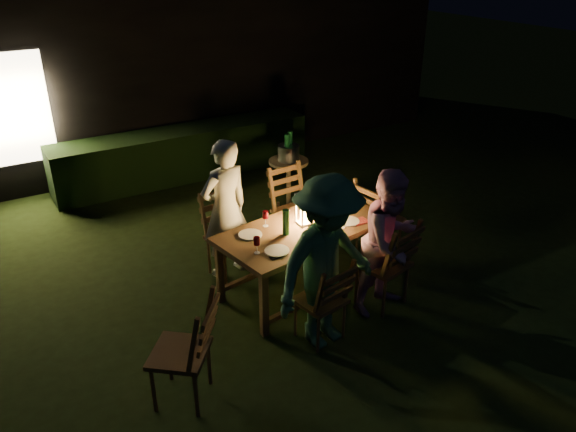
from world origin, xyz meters
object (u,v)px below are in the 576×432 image
chair_spare (184,368)px  person_opp_right (390,242)px  ice_bucket (289,153)px  bottle_bucket_b (290,148)px  person_house_side (225,209)px  bottle_bucket_a (287,151)px  bottle_table (286,222)px  person_opp_left (327,264)px  chair_near_left (321,313)px  lantern (304,211)px  side_table (289,166)px  dining_table (304,233)px  chair_end (378,230)px  chair_far_right (295,224)px  chair_near_right (384,278)px  chair_far_left (230,250)px

chair_spare → person_opp_right: size_ratio=0.68×
ice_bucket → bottle_bucket_b: 0.08m
person_house_side → bottle_bucket_a: (1.45, 1.08, 0.09)m
person_house_side → bottle_table: 0.85m
person_opp_left → bottle_table: bearing=76.3°
chair_near_left → person_house_side: person_house_side is taller
person_opp_left → lantern: person_opp_left is taller
side_table → chair_spare: bearing=-134.1°
dining_table → lantern: lantern is taller
side_table → chair_near_left: bearing=-114.8°
chair_end → side_table: chair_end is taller
lantern → chair_end: bearing=6.9°
chair_far_right → person_opp_left: size_ratio=0.63×
lantern → chair_near_right: bearing=-54.7°
chair_far_left → lantern: size_ratio=2.98×
bottle_bucket_a → chair_far_left: bearing=-141.9°
chair_near_right → chair_near_left: bearing=175.9°
lantern → side_table: (0.88, 1.80, -0.27)m
person_house_side → bottle_bucket_a: size_ratio=5.13×
chair_near_right → person_house_side: (-1.15, 1.43, 0.50)m
chair_far_right → lantern: size_ratio=3.11×
chair_far_right → chair_end: bearing=135.9°
chair_far_right → lantern: lantern is taller
chair_near_right → chair_far_left: size_ratio=1.02×
chair_far_right → person_opp_right: bearing=91.0°
chair_far_left → ice_bucket: (1.49, 1.17, 0.55)m
bottle_table → chair_end: bearing=9.3°
dining_table → chair_end: size_ratio=1.91×
ice_bucket → bottle_bucket_a: size_ratio=0.94×
dining_table → bottle_bucket_a: size_ratio=6.19×
chair_near_left → chair_far_right: size_ratio=0.87×
chair_near_right → bottle_table: bearing=128.3°
chair_far_left → bottle_bucket_a: bearing=-147.9°
chair_end → bottle_bucket_a: size_ratio=3.24×
person_opp_left → bottle_bucket_b: bearing=55.9°
side_table → bottle_table: bearing=-121.7°
chair_spare → ice_bucket: size_ratio=3.50×
chair_far_right → chair_end: size_ratio=1.05×
chair_end → bottle_bucket_b: bottle_bucket_b is taller
chair_near_right → bottle_bucket_a: bearing=69.8°
chair_near_right → chair_far_right: 1.55m
person_house_side → person_opp_right: size_ratio=1.06×
chair_near_left → chair_end: 1.85m
chair_far_right → person_house_side: bearing=1.9°
ice_bucket → bottle_bucket_b: bearing=38.7°
chair_far_left → dining_table: bearing=123.5°
lantern → side_table: 2.03m
person_opp_left → bottle_table: size_ratio=6.20×
bottle_table → bottle_bucket_a: bottle_bucket_a is taller
chair_far_left → chair_far_right: chair_far_right is taller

